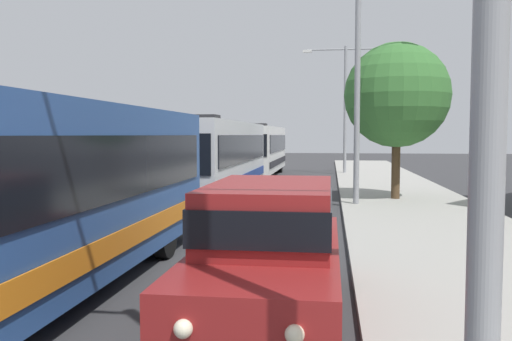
% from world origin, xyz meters
% --- Properties ---
extents(bus_lead, '(2.58, 11.06, 3.21)m').
position_xyz_m(bus_lead, '(-1.30, 10.61, 1.69)').
color(bus_lead, '#284C8C').
rests_on(bus_lead, ground_plane).
extents(bus_second_in_line, '(2.58, 11.35, 3.21)m').
position_xyz_m(bus_second_in_line, '(-1.30, 23.56, 1.69)').
color(bus_second_in_line, silver).
rests_on(bus_second_in_line, ground_plane).
extents(bus_middle, '(2.58, 10.46, 3.21)m').
position_xyz_m(bus_middle, '(-1.30, 36.77, 1.69)').
color(bus_middle, silver).
rests_on(bus_middle, ground_plane).
extents(white_suv, '(1.86, 5.10, 1.90)m').
position_xyz_m(white_suv, '(2.40, 10.10, 1.03)').
color(white_suv, maroon).
rests_on(white_suv, ground_plane).
extents(streetlamp_mid, '(6.42, 0.28, 8.34)m').
position_xyz_m(streetlamp_mid, '(4.10, 22.11, 5.29)').
color(streetlamp_mid, gray).
rests_on(streetlamp_mid, sidewalk).
extents(streetlamp_far, '(5.42, 0.28, 8.01)m').
position_xyz_m(streetlamp_far, '(4.10, 38.11, 5.04)').
color(streetlamp_far, gray).
rests_on(streetlamp_far, sidewalk).
extents(roadside_tree, '(3.93, 3.93, 5.87)m').
position_xyz_m(roadside_tree, '(5.65, 23.91, 4.04)').
color(roadside_tree, '#4C3823').
rests_on(roadside_tree, sidewalk).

